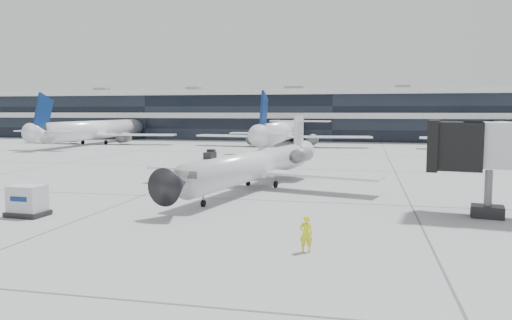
# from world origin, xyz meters

# --- Properties ---
(ground) EXTENTS (220.00, 220.00, 0.00)m
(ground) POSITION_xyz_m (0.00, 0.00, 0.00)
(ground) COLOR #949497
(ground) RESTS_ON ground
(terminal) EXTENTS (170.00, 22.00, 10.00)m
(terminal) POSITION_xyz_m (0.00, 82.00, 5.00)
(terminal) COLOR black
(terminal) RESTS_ON ground
(bg_jet_left) EXTENTS (32.00, 40.00, 9.60)m
(bg_jet_left) POSITION_xyz_m (-45.00, 55.00, 0.00)
(bg_jet_left) COLOR white
(bg_jet_left) RESTS_ON ground
(bg_jet_center) EXTENTS (32.00, 40.00, 9.60)m
(bg_jet_center) POSITION_xyz_m (-8.00, 55.00, 0.00)
(bg_jet_center) COLOR white
(bg_jet_center) RESTS_ON ground
(regional_jet) EXTENTS (20.88, 26.01, 6.05)m
(regional_jet) POSITION_xyz_m (-2.10, 5.51, 2.07)
(regional_jet) COLOR silver
(regional_jet) RESTS_ON ground
(ramp_worker) EXTENTS (0.74, 0.60, 1.74)m
(ramp_worker) POSITION_xyz_m (4.17, -12.76, 0.87)
(ramp_worker) COLOR #ECFF1A
(ramp_worker) RESTS_ON ground
(cargo_uld) EXTENTS (2.41, 1.85, 1.89)m
(cargo_uld) POSITION_xyz_m (-13.71, -8.53, 0.95)
(cargo_uld) COLOR black
(cargo_uld) RESTS_ON ground
(traffic_cone) EXTENTS (0.48, 0.48, 0.63)m
(traffic_cone) POSITION_xyz_m (-1.09, 8.85, 0.30)
(traffic_cone) COLOR orange
(traffic_cone) RESTS_ON ground
(far_tug) EXTENTS (1.36, 2.10, 1.28)m
(far_tug) POSITION_xyz_m (-13.87, 29.56, 0.57)
(far_tug) COLOR black
(far_tug) RESTS_ON ground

